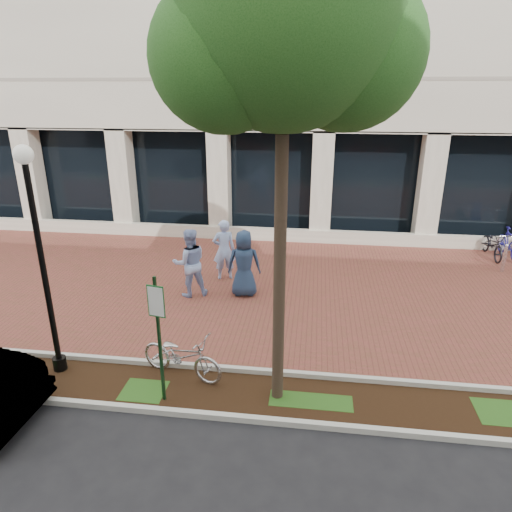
# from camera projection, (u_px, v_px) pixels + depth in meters

# --- Properties ---
(ground) EXTENTS (120.00, 120.00, 0.00)m
(ground) POSITION_uv_depth(u_px,v_px,m) (253.00, 286.00, 13.98)
(ground) COLOR black
(ground) RESTS_ON ground
(brick_plaza) EXTENTS (40.00, 9.00, 0.01)m
(brick_plaza) POSITION_uv_depth(u_px,v_px,m) (253.00, 286.00, 13.98)
(brick_plaza) COLOR brown
(brick_plaza) RESTS_ON ground
(planting_strip) EXTENTS (40.00, 1.50, 0.01)m
(planting_strip) POSITION_uv_depth(u_px,v_px,m) (216.00, 392.00, 9.10)
(planting_strip) COLOR black
(planting_strip) RESTS_ON ground
(curb_plaza_side) EXTENTS (40.00, 0.12, 0.12)m
(curb_plaza_side) POSITION_uv_depth(u_px,v_px,m) (223.00, 368.00, 9.77)
(curb_plaza_side) COLOR beige
(curb_plaza_side) RESTS_ON ground
(curb_street_side) EXTENTS (40.00, 0.12, 0.12)m
(curb_street_side) POSITION_uv_depth(u_px,v_px,m) (207.00, 415.00, 8.38)
(curb_street_side) COLOR beige
(curb_street_side) RESTS_ON ground
(parking_sign) EXTENTS (0.34, 0.07, 2.61)m
(parking_sign) POSITION_uv_depth(u_px,v_px,m) (158.00, 325.00, 8.31)
(parking_sign) COLOR #133518
(parking_sign) RESTS_ON ground
(lamppost) EXTENTS (0.36, 0.36, 4.76)m
(lamppost) POSITION_uv_depth(u_px,v_px,m) (41.00, 253.00, 8.91)
(lamppost) COLOR black
(lamppost) RESTS_ON ground
(street_tree) EXTENTS (4.15, 3.46, 8.48)m
(street_tree) POSITION_uv_depth(u_px,v_px,m) (288.00, 30.00, 6.75)
(street_tree) COLOR #423425
(street_tree) RESTS_ON ground
(locked_bicycle) EXTENTS (2.01, 1.19, 1.00)m
(locked_bicycle) POSITION_uv_depth(u_px,v_px,m) (182.00, 355.00, 9.45)
(locked_bicycle) COLOR #B0B1B5
(locked_bicycle) RESTS_ON ground
(pedestrian_left) EXTENTS (0.81, 0.66, 1.93)m
(pedestrian_left) POSITION_uv_depth(u_px,v_px,m) (224.00, 250.00, 14.22)
(pedestrian_left) COLOR #9CB6E8
(pedestrian_left) RESTS_ON ground
(pedestrian_mid) EXTENTS (1.21, 1.10, 2.01)m
(pedestrian_mid) POSITION_uv_depth(u_px,v_px,m) (190.00, 263.00, 13.03)
(pedestrian_mid) COLOR #95ACDE
(pedestrian_mid) RESTS_ON ground
(pedestrian_right) EXTENTS (1.03, 0.74, 1.96)m
(pedestrian_right) POSITION_uv_depth(u_px,v_px,m) (244.00, 264.00, 13.05)
(pedestrian_right) COLOR navy
(pedestrian_right) RESTS_ON ground
(bollard) EXTENTS (0.12, 0.12, 0.98)m
(bollard) POSITION_uv_depth(u_px,v_px,m) (504.00, 258.00, 14.87)
(bollard) COLOR silver
(bollard) RESTS_ON ground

